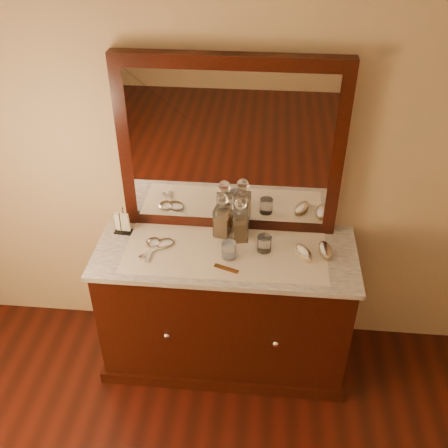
{
  "coord_description": "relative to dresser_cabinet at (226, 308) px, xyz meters",
  "views": [
    {
      "loc": [
        0.2,
        -0.26,
        2.62
      ],
      "look_at": [
        0.0,
        1.85,
        1.1
      ],
      "focal_mm": 41.59,
      "sensor_mm": 36.0,
      "label": 1
    }
  ],
  "objects": [
    {
      "name": "pin_dish",
      "position": [
        0.03,
        -0.04,
        0.45
      ],
      "size": [
        0.1,
        0.1,
        0.01
      ],
      "primitive_type": "cylinder",
      "rotation": [
        0.0,
        0.0,
        0.43
      ],
      "color": "white",
      "rests_on": "lace_runner"
    },
    {
      "name": "hand_mirror_outer",
      "position": [
        -0.41,
        -0.01,
        0.45
      ],
      "size": [
        0.09,
        0.22,
        0.02
      ],
      "color": "silver",
      "rests_on": "lace_runner"
    },
    {
      "name": "dresser_plinth",
      "position": [
        0.0,
        0.0,
        -0.37
      ],
      "size": [
        1.46,
        0.59,
        0.08
      ],
      "primitive_type": "cube",
      "color": "black",
      "rests_on": "floor"
    },
    {
      "name": "decanter_right",
      "position": [
        0.07,
        0.11,
        0.55
      ],
      "size": [
        0.1,
        0.1,
        0.27
      ],
      "color": "#965D15",
      "rests_on": "lace_runner"
    },
    {
      "name": "tumblers",
      "position": [
        0.12,
        -0.02,
        0.49
      ],
      "size": [
        0.27,
        0.15,
        0.09
      ],
      "color": "white",
      "rests_on": "lace_runner"
    },
    {
      "name": "marble_top",
      "position": [
        0.0,
        0.0,
        0.42
      ],
      "size": [
        1.44,
        0.59,
        0.03
      ],
      "primitive_type": "cube",
      "color": "white",
      "rests_on": "dresser_cabinet"
    },
    {
      "name": "hand_mirror_inner",
      "position": [
        -0.36,
        -0.0,
        0.45
      ],
      "size": [
        0.19,
        0.22,
        0.02
      ],
      "color": "silver",
      "rests_on": "lace_runner"
    },
    {
      "name": "decanter_left",
      "position": [
        -0.03,
        0.14,
        0.55
      ],
      "size": [
        0.1,
        0.1,
        0.28
      ],
      "color": "#965D15",
      "rests_on": "lace_runner"
    },
    {
      "name": "mirror_glass",
      "position": [
        0.0,
        0.21,
        0.94
      ],
      "size": [
        1.06,
        0.01,
        0.86
      ],
      "primitive_type": "cube",
      "color": "white",
      "rests_on": "marble_top"
    },
    {
      "name": "napkin_rack",
      "position": [
        -0.6,
        0.12,
        0.5
      ],
      "size": [
        0.1,
        0.07,
        0.15
      ],
      "color": "black",
      "rests_on": "marble_top"
    },
    {
      "name": "comb",
      "position": [
        0.02,
        -0.16,
        0.45
      ],
      "size": [
        0.14,
        0.07,
        0.01
      ],
      "primitive_type": "cube",
      "rotation": [
        0.0,
        0.0,
        -0.35
      ],
      "color": "brown",
      "rests_on": "lace_runner"
    },
    {
      "name": "mirror_frame",
      "position": [
        0.0,
        0.25,
        0.94
      ],
      "size": [
        1.2,
        0.08,
        1.0
      ],
      "primitive_type": "cube",
      "color": "black",
      "rests_on": "marble_top"
    },
    {
      "name": "brush_far",
      "position": [
        0.54,
        0.02,
        0.46
      ],
      "size": [
        0.09,
        0.16,
        0.04
      ],
      "color": "#9A815E",
      "rests_on": "lace_runner"
    },
    {
      "name": "knob_left",
      "position": [
        -0.3,
        -0.28,
        0.04
      ],
      "size": [
        0.04,
        0.04,
        0.04
      ],
      "primitive_type": "sphere",
      "color": "silver",
      "rests_on": "dresser_cabinet"
    },
    {
      "name": "dresser_cabinet",
      "position": [
        0.0,
        0.0,
        0.0
      ],
      "size": [
        1.4,
        0.55,
        0.82
      ],
      "primitive_type": "cube",
      "color": "black",
      "rests_on": "floor"
    },
    {
      "name": "brush_near",
      "position": [
        0.42,
        -0.01,
        0.46
      ],
      "size": [
        0.12,
        0.16,
        0.04
      ],
      "color": "#9A815E",
      "rests_on": "lace_runner"
    },
    {
      "name": "knob_right",
      "position": [
        0.3,
        -0.28,
        0.04
      ],
      "size": [
        0.04,
        0.04,
        0.04
      ],
      "primitive_type": "sphere",
      "color": "silver",
      "rests_on": "dresser_cabinet"
    },
    {
      "name": "lace_runner",
      "position": [
        0.0,
        -0.02,
        0.44
      ],
      "size": [
        1.1,
        0.45,
        0.0
      ],
      "primitive_type": "cube",
      "color": "silver",
      "rests_on": "marble_top"
    }
  ]
}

